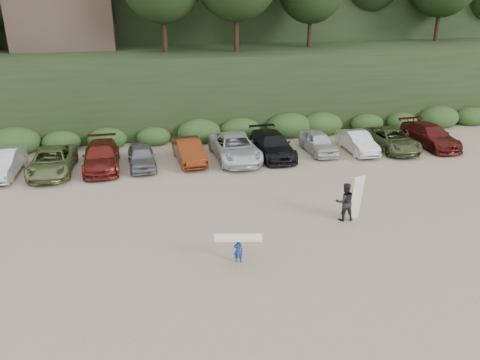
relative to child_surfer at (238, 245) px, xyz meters
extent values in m
plane|color=tan|center=(2.94, 2.74, -0.80)|extent=(120.00, 120.00, 0.00)
cube|color=black|center=(2.94, 24.74, 2.20)|extent=(80.00, 14.00, 6.00)
cube|color=black|center=(2.94, 42.74, 7.20)|extent=(90.00, 30.00, 16.00)
cube|color=#2B491E|center=(2.39, 17.24, -0.20)|extent=(46.20, 2.00, 1.20)
cube|color=brown|center=(-9.06, 26.74, 7.20)|extent=(8.00, 6.00, 4.00)
imported|color=silver|center=(-11.88, 12.71, -0.02)|extent=(1.87, 4.78, 1.55)
imported|color=#616D3F|center=(-9.07, 12.55, -0.06)|extent=(2.60, 5.41, 1.49)
imported|color=maroon|center=(-6.14, 12.78, -0.02)|extent=(2.28, 5.41, 1.56)
imported|color=slate|center=(-3.66, 12.45, -0.10)|extent=(1.87, 4.21, 1.41)
imported|color=#62250E|center=(-0.59, 12.78, -0.05)|extent=(1.98, 4.68, 1.50)
imported|color=silver|center=(2.47, 12.64, 0.02)|extent=(2.94, 5.98, 1.63)
imported|color=black|center=(5.09, 12.76, -0.01)|extent=(2.38, 5.49, 1.57)
imported|color=silver|center=(8.43, 12.84, -0.07)|extent=(1.80, 4.30, 1.45)
imported|color=silver|center=(11.16, 12.35, -0.09)|extent=(1.56, 4.35, 1.43)
imported|color=#4C5531|center=(13.74, 12.36, -0.07)|extent=(2.62, 5.32, 1.45)
imported|color=#511512|center=(16.85, 12.45, -0.01)|extent=(2.59, 5.56, 1.57)
imported|color=navy|center=(0.00, 0.00, -0.26)|extent=(0.45, 0.37, 1.07)
cube|color=white|center=(0.00, 0.00, 0.34)|extent=(2.03, 0.92, 0.08)
imported|color=black|center=(5.88, 2.70, 0.17)|extent=(0.99, 0.80, 1.94)
cube|color=silver|center=(6.43, 2.66, 0.35)|extent=(0.71, 0.49, 2.29)
camera|label=1|loc=(-3.48, -16.41, 9.65)|focal=35.00mm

